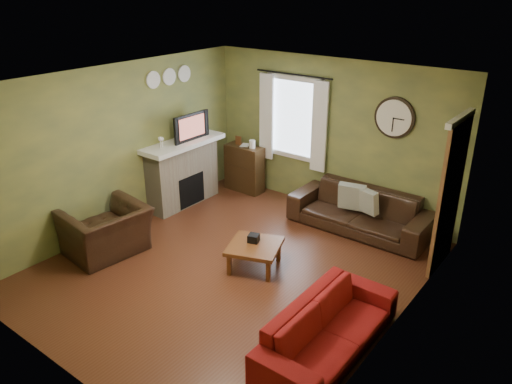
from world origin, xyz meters
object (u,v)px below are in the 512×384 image
Objects in this scene: bookshelf at (244,168)px; sofa_brown at (360,211)px; sofa_red at (329,328)px; coffee_table at (255,256)px; armchair at (106,231)px.

bookshelf is 0.39× the size of sofa_brown.
sofa_red is (1.03, -2.81, -0.04)m from sofa_brown.
sofa_brown reaches higher than coffee_table.
sofa_brown is 1.15× the size of sofa_red.
sofa_brown is (2.48, -0.14, -0.11)m from bookshelf.
coffee_table is (-0.63, -1.96, -0.14)m from sofa_brown.
bookshelf is 4.58m from sofa_red.
sofa_red is (3.51, -2.95, -0.16)m from bookshelf.
armchair reaches higher than sofa_brown.
sofa_red is at bearing -40.07° from bookshelf.
armchair is (-3.63, -0.13, 0.07)m from sofa_red.
sofa_brown is at bearing 145.13° from armchair.
bookshelf is 2.81m from coffee_table.
bookshelf is at bearing 49.93° from sofa_red.
bookshelf is 0.80× the size of armchair.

